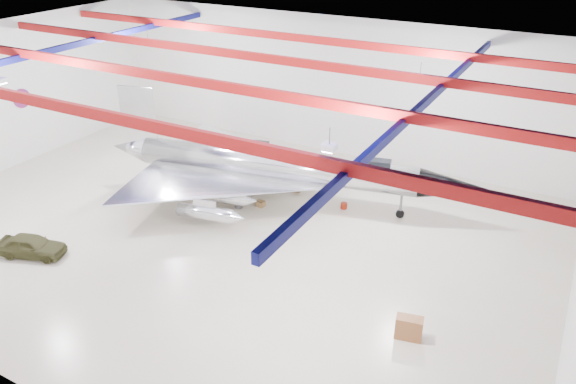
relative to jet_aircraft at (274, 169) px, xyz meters
The scene contains 16 objects.
floor 5.60m from the jet_aircraft, 101.23° to the right, with size 40.00×40.00×0.00m, color #C2B19A.
wall_back 10.55m from the jet_aircraft, 95.62° to the left, with size 40.00×40.00×0.00m, color silver.
ceiling 9.98m from the jet_aircraft, 101.23° to the right, with size 40.00×40.00×0.00m, color #0A0F38.
ceiling_structure 9.41m from the jet_aircraft, 101.23° to the right, with size 39.50×29.50×1.08m.
wall_roundel 21.30m from the jet_aircraft, behind, with size 1.50×1.50×0.10m, color #B21414.
jet_aircraft is the anchor object (origin of this frame).
jeep 15.69m from the jet_aircraft, 124.54° to the right, with size 1.57×3.91×1.33m, color #3A391D.
desk 15.62m from the jet_aircraft, 35.80° to the right, with size 1.26×0.63×1.16m, color brown.
crate_ply 8.90m from the jet_aircraft, behind, with size 0.56×0.45×0.39m, color olive.
toolbox_red 2.82m from the jet_aircraft, 129.82° to the left, with size 0.40×0.32×0.28m, color maroon.
engine_drum 3.39m from the jet_aircraft, 127.66° to the right, with size 0.53×0.53×0.48m, color #59595B.
parts_bin 3.05m from the jet_aircraft, 70.90° to the left, with size 0.55×0.44×0.38m, color olive.
crate_small 7.86m from the jet_aircraft, behind, with size 0.42×0.34×0.29m, color #59595B.
tool_chest 5.34m from the jet_aircraft, 14.83° to the left, with size 0.45×0.45×0.41m, color maroon.
oil_barrel 2.54m from the jet_aircraft, 107.37° to the right, with size 0.57×0.46×0.40m, color olive.
spares_box 7.12m from the jet_aircraft, 61.07° to the left, with size 0.43×0.43×0.38m, color #59595B.
Camera 1 is at (18.57, -24.88, 18.12)m, focal length 35.00 mm.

